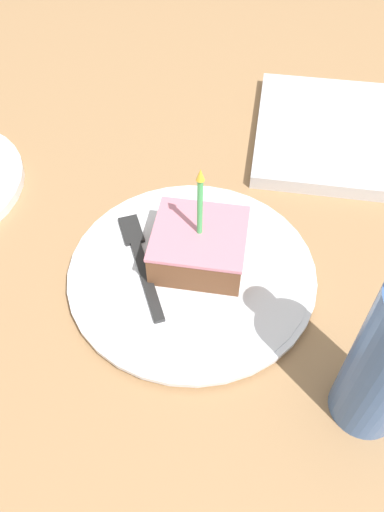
% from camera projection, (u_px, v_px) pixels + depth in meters
% --- Properties ---
extents(ground_plane, '(2.40, 2.40, 0.04)m').
position_uv_depth(ground_plane, '(199.00, 276.00, 0.61)').
color(ground_plane, '#9E754C').
rests_on(ground_plane, ground).
extents(plate, '(0.29, 0.29, 0.01)m').
position_uv_depth(plate, '(192.00, 272.00, 0.58)').
color(plate, silver).
rests_on(plate, ground_plane).
extents(cake_slice, '(0.10, 0.10, 0.14)m').
position_uv_depth(cake_slice, '(202.00, 242.00, 0.57)').
color(cake_slice, brown).
rests_on(cake_slice, plate).
extents(fork, '(0.15, 0.09, 0.00)m').
position_uv_depth(fork, '(140.00, 257.00, 0.59)').
color(fork, '#262626').
rests_on(fork, plate).
extents(marble_board, '(0.26, 0.20, 0.02)m').
position_uv_depth(marble_board, '(323.00, 131.00, 0.75)').
color(marble_board, silver).
rests_on(marble_board, ground_plane).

